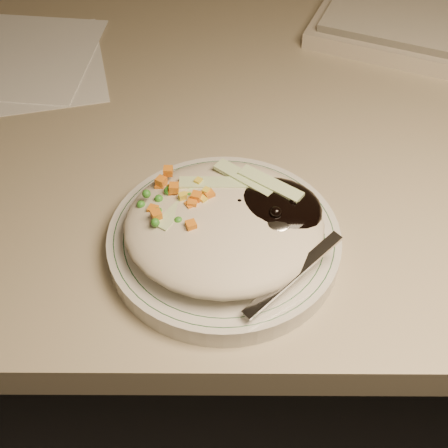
{
  "coord_description": "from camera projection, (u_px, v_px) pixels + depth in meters",
  "views": [
    {
      "loc": [
        -0.06,
        0.76,
        1.22
      ],
      "look_at": [
        -0.06,
        1.17,
        0.78
      ],
      "focal_mm": 50.0,
      "sensor_mm": 36.0,
      "label": 1
    }
  ],
  "objects": [
    {
      "name": "plate_rim",
      "position": [
        224.0,
        235.0,
        0.61
      ],
      "size": [
        0.22,
        0.22,
        0.0
      ],
      "color": "#144723",
      "rests_on": "plate"
    },
    {
      "name": "meal",
      "position": [
        228.0,
        221.0,
        0.6
      ],
      "size": [
        0.2,
        0.19,
        0.05
      ],
      "color": "beige",
      "rests_on": "plate"
    },
    {
      "name": "desk",
      "position": [
        265.0,
        228.0,
        0.92
      ],
      "size": [
        1.4,
        0.7,
        0.74
      ],
      "color": "tan",
      "rests_on": "ground"
    },
    {
      "name": "plate",
      "position": [
        224.0,
        242.0,
        0.62
      ],
      "size": [
        0.23,
        0.23,
        0.02
      ],
      "primitive_type": "cylinder",
      "color": "silver",
      "rests_on": "desk"
    }
  ]
}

